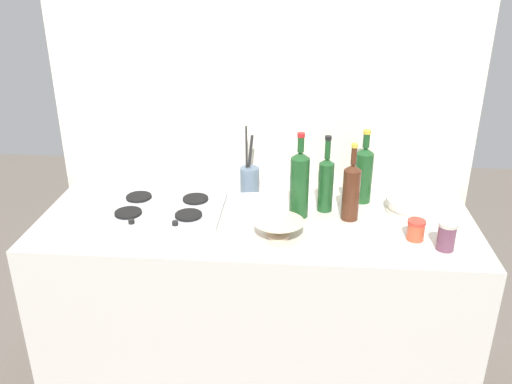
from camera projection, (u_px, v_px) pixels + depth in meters
The scene contains 14 objects.
ground_plane at pixel (256, 384), 2.63m from camera, with size 6.00×6.00×0.00m, color #6B6056.
counter_block at pixel (256, 308), 2.45m from camera, with size 1.80×0.70×0.90m, color beige.
backsplash_panel at pixel (263, 114), 2.47m from camera, with size 1.90×0.06×2.47m, color beige.
stovetop_hob at pixel (163, 209), 2.31m from camera, with size 0.50×0.35×0.04m.
plate_stack at pixel (413, 205), 2.31m from camera, with size 0.23×0.23×0.06m.
wine_bottle_leftmost at pixel (364, 173), 2.36m from camera, with size 0.08×0.08×0.33m.
wine_bottle_mid_left at pixel (351, 191), 2.21m from camera, with size 0.07×0.07×0.33m.
wine_bottle_mid_right at pixel (299, 183), 2.22m from camera, with size 0.08×0.08×0.36m.
wine_bottle_rightmost at pixel (326, 183), 2.28m from camera, with size 0.06×0.06×0.33m.
mixing_bowl at pixel (279, 228), 2.10m from camera, with size 0.20×0.20×0.07m.
butter_dish at pixel (247, 204), 2.31m from camera, with size 0.15×0.10×0.06m, color white.
utensil_crock at pixel (250, 180), 2.46m from camera, with size 0.09×0.09×0.32m.
condiment_jar_front at pixel (446, 236), 2.01m from camera, with size 0.07×0.07×0.11m.
condiment_jar_rear at pixel (416, 230), 2.08m from camera, with size 0.07×0.07×0.08m.
Camera 1 is at (0.16, -2.01, 1.93)m, focal length 38.20 mm.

